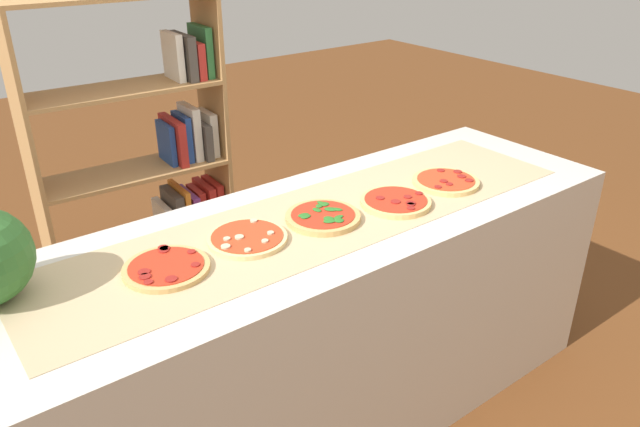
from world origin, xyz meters
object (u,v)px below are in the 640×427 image
Objects in this scene: pizza_pepperoni_0 at (166,267)px; pizza_spinach_2 at (323,217)px; pizza_pepperoni_3 at (396,202)px; bookshelf at (161,175)px; pizza_mushroom_1 at (247,238)px; pizza_pepperoni_4 at (446,181)px.

pizza_spinach_2 reaches higher than pizza_pepperoni_0.
pizza_pepperoni_3 is at bearing -5.56° from pizza_pepperoni_0.
bookshelf reaches higher than pizza_pepperoni_0.
pizza_spinach_2 reaches higher than pizza_pepperoni_3.
pizza_pepperoni_3 is 0.16× the size of bookshelf.
pizza_pepperoni_4 is at bearing -4.83° from pizza_mushroom_1.
pizza_pepperoni_0 is 0.87m from pizza_pepperoni_3.
bookshelf is (0.45, 1.10, -0.18)m from pizza_pepperoni_0.
pizza_spinach_2 is 0.17× the size of bookshelf.
pizza_pepperoni_3 is (0.29, -0.06, -0.00)m from pizza_spinach_2.
pizza_spinach_2 is 0.58m from pizza_pepperoni_4.
pizza_pepperoni_3 reaches higher than pizza_mushroom_1.
pizza_mushroom_1 is 1.00× the size of pizza_spinach_2.
pizza_pepperoni_0 is at bearing 174.44° from pizza_pepperoni_3.
pizza_spinach_2 is at bearing -5.73° from pizza_mushroom_1.
pizza_pepperoni_4 is (0.58, -0.04, -0.00)m from pizza_spinach_2.
bookshelf reaches higher than pizza_mushroom_1.
pizza_spinach_2 is 1.01× the size of pizza_pepperoni_3.
pizza_pepperoni_3 is 1.27m from bookshelf.
pizza_pepperoni_3 is at bearing -70.75° from bookshelf.
pizza_pepperoni_0 is at bearing -178.57° from pizza_mushroom_1.
pizza_pepperoni_0 is 0.17× the size of bookshelf.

